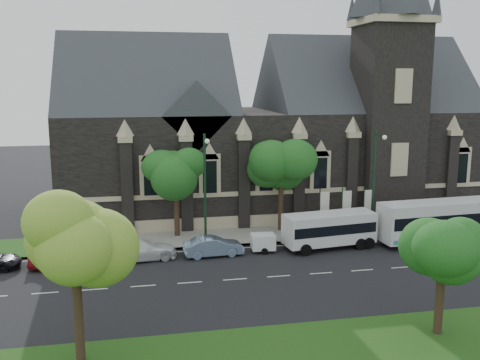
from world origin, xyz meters
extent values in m
plane|color=black|center=(0.00, 0.00, 0.00)|extent=(160.00, 160.00, 0.00)
cube|color=#9C978E|center=(0.00, 9.50, 0.07)|extent=(80.00, 5.00, 0.15)
cube|color=black|center=(4.00, 19.50, 5.00)|extent=(40.00, 15.00, 10.00)
cube|color=#2B2E32|center=(-8.00, 19.50, 10.00)|extent=(16.00, 15.00, 15.00)
cube|color=#2B2E32|center=(14.00, 19.50, 10.00)|extent=(20.00, 15.00, 15.00)
cube|color=#2B2E32|center=(-4.00, 15.00, 10.00)|extent=(6.00, 6.00, 6.00)
cube|color=black|center=(14.00, 13.50, 9.00)|extent=(5.50, 5.50, 18.00)
cube|color=tan|center=(14.00, 13.50, 18.20)|extent=(6.20, 6.20, 0.60)
cube|color=tan|center=(4.00, 11.96, 3.20)|extent=(40.00, 0.22, 0.40)
cube|color=tan|center=(4.00, 11.96, 0.60)|extent=(40.00, 0.25, 1.20)
cube|color=black|center=(2.00, 11.82, 4.80)|extent=(1.20, 0.12, 2.80)
cylinder|color=black|center=(-12.00, -9.00, 2.20)|extent=(0.44, 0.44, 4.40)
sphere|color=olive|center=(-12.00, -9.00, 6.22)|extent=(4.16, 4.16, 4.16)
sphere|color=olive|center=(-11.22, -8.22, 7.00)|extent=(3.12, 3.12, 3.12)
cylinder|color=black|center=(6.00, -9.50, 1.54)|extent=(0.44, 0.44, 3.08)
sphere|color=#1B571C|center=(6.00, -9.50, 4.48)|extent=(3.20, 3.20, 3.20)
sphere|color=#1B571C|center=(6.60, -8.90, 5.08)|extent=(2.40, 2.40, 2.40)
cylinder|color=black|center=(3.00, 10.50, 1.98)|extent=(0.44, 0.44, 3.96)
sphere|color=#1B571C|center=(3.00, 10.50, 5.64)|extent=(3.84, 3.84, 3.84)
sphere|color=#1B571C|center=(3.72, 11.22, 6.36)|extent=(2.88, 2.88, 2.88)
cylinder|color=black|center=(-6.00, 10.50, 1.98)|extent=(0.44, 0.44, 3.96)
sphere|color=#1B571C|center=(-6.00, 10.50, 5.57)|extent=(3.68, 3.68, 3.68)
sphere|color=#1B571C|center=(-5.31, 11.19, 6.26)|extent=(2.76, 2.76, 2.76)
cylinder|color=black|center=(10.00, 7.30, 4.50)|extent=(0.20, 0.20, 9.00)
cylinder|color=black|center=(10.00, 6.50, 8.70)|extent=(0.10, 1.60, 0.10)
sphere|color=silver|center=(10.00, 5.70, 8.60)|extent=(0.36, 0.36, 0.36)
cylinder|color=black|center=(-4.00, 7.30, 4.50)|extent=(0.20, 0.20, 9.00)
cylinder|color=black|center=(-4.00, 6.50, 8.70)|extent=(0.10, 1.60, 0.10)
sphere|color=silver|center=(-4.00, 5.70, 8.60)|extent=(0.36, 0.36, 0.36)
cylinder|color=black|center=(6.00, 9.00, 2.00)|extent=(0.10, 0.10, 4.00)
cube|color=white|center=(6.45, 9.00, 2.60)|extent=(0.80, 0.04, 2.20)
cylinder|color=black|center=(8.00, 9.00, 2.00)|extent=(0.10, 0.10, 4.00)
cube|color=white|center=(8.45, 9.00, 2.60)|extent=(0.80, 0.04, 2.20)
cylinder|color=black|center=(10.00, 9.00, 2.00)|extent=(0.10, 0.10, 4.00)
cube|color=white|center=(10.45, 9.00, 2.60)|extent=(0.80, 0.04, 2.20)
cube|color=silver|center=(15.52, 4.78, 1.95)|extent=(11.97, 3.21, 3.00)
cube|color=black|center=(15.52, 4.78, 2.14)|extent=(11.50, 3.22, 0.97)
cube|color=teal|center=(15.52, 4.78, 0.75)|extent=(11.50, 3.21, 0.35)
cylinder|color=black|center=(11.46, 3.29, 0.45)|extent=(0.92, 0.34, 0.90)
cylinder|color=black|center=(11.31, 5.75, 0.45)|extent=(0.92, 0.34, 0.90)
cylinder|color=black|center=(18.98, 6.23, 0.45)|extent=(0.92, 0.34, 0.90)
cube|color=silver|center=(5.48, 5.20, 1.62)|extent=(7.47, 3.17, 2.34)
cube|color=black|center=(5.48, 5.20, 1.73)|extent=(7.19, 3.17, 0.78)
cylinder|color=black|center=(3.11, 3.75, 0.45)|extent=(0.93, 0.39, 0.90)
cylinder|color=black|center=(2.82, 6.00, 0.45)|extent=(0.93, 0.39, 0.90)
cylinder|color=black|center=(7.78, 4.34, 0.45)|extent=(0.93, 0.39, 0.90)
cylinder|color=black|center=(7.49, 6.60, 0.45)|extent=(0.93, 0.39, 0.90)
cylinder|color=black|center=(8.50, 4.43, 0.45)|extent=(0.93, 0.39, 0.90)
cylinder|color=black|center=(8.21, 6.69, 0.45)|extent=(0.93, 0.39, 0.90)
cube|color=silver|center=(0.18, 5.31, 0.80)|extent=(1.86, 1.44, 1.16)
cylinder|color=black|center=(0.14, 4.64, 0.25)|extent=(0.51, 0.21, 0.50)
cylinder|color=black|center=(0.22, 5.98, 0.25)|extent=(0.51, 0.21, 0.50)
cylinder|color=black|center=(1.34, 5.24, 0.49)|extent=(1.07, 0.14, 0.08)
imported|color=#7C93B3|center=(-3.71, 5.08, 0.73)|extent=(4.55, 1.84, 1.47)
imported|color=maroon|center=(-14.59, 4.70, 0.76)|extent=(4.60, 2.13, 1.53)
imported|color=white|center=(-9.14, 5.24, 0.79)|extent=(5.66, 2.90, 1.57)
camera|label=1|loc=(-9.09, -32.93, 13.00)|focal=39.89mm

